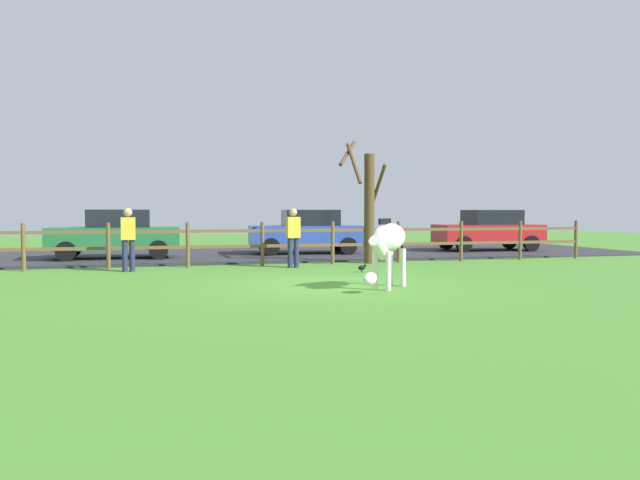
{
  "coord_description": "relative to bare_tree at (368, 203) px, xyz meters",
  "views": [
    {
      "loc": [
        -3.49,
        -12.35,
        1.55
      ],
      "look_at": [
        0.03,
        0.81,
        0.92
      ],
      "focal_mm": 34.5,
      "sensor_mm": 36.0,
      "label": 1
    }
  ],
  "objects": [
    {
      "name": "paddock_fence",
      "position": [
        -3.19,
        -0.02,
        -1.1
      ],
      "size": [
        21.0,
        0.11,
        1.25
      ],
      "color": "brown",
      "rests_on": "ground_plane"
    },
    {
      "name": "visitor_right_of_tree",
      "position": [
        -6.82,
        -0.85,
        -0.91
      ],
      "size": [
        0.37,
        0.24,
        1.64
      ],
      "color": "#232847",
      "rests_on": "ground_plane"
    },
    {
      "name": "parked_car_blue",
      "position": [
        -0.9,
        3.93,
        -0.97
      ],
      "size": [
        4.11,
        2.11,
        1.56
      ],
      "color": "#2D4CAD",
      "rests_on": "parking_asphalt"
    },
    {
      "name": "ground_plane",
      "position": [
        -2.64,
        -5.02,
        -1.82
      ],
      "size": [
        60.0,
        60.0,
        0.0
      ],
      "primitive_type": "plane",
      "color": "#47842D"
    },
    {
      "name": "parked_car_red",
      "position": [
        6.28,
        3.79,
        -0.97
      ],
      "size": [
        4.12,
        2.12,
        1.56
      ],
      "color": "red",
      "rests_on": "parking_asphalt"
    },
    {
      "name": "visitor_left_of_tree",
      "position": [
        -2.47,
        -0.84,
        -0.91
      ],
      "size": [
        0.38,
        0.25,
        1.64
      ],
      "color": "#232847",
      "rests_on": "ground_plane"
    },
    {
      "name": "parking_asphalt",
      "position": [
        -2.64,
        4.28,
        -1.79
      ],
      "size": [
        28.0,
        7.4,
        0.05
      ],
      "primitive_type": "cube",
      "color": "#2D2D33",
      "rests_on": "ground_plane"
    },
    {
      "name": "crow_on_grass",
      "position": [
        -1.08,
        -2.63,
        -1.69
      ],
      "size": [
        0.22,
        0.1,
        0.2
      ],
      "color": "black",
      "rests_on": "ground_plane"
    },
    {
      "name": "zebra",
      "position": [
        -1.63,
        -5.84,
        -0.89
      ],
      "size": [
        1.48,
        1.53,
        1.41
      ],
      "color": "white",
      "rests_on": "ground_plane"
    },
    {
      "name": "parked_car_green",
      "position": [
        -7.39,
        3.3,
        -0.97
      ],
      "size": [
        4.03,
        1.94,
        1.56
      ],
      "color": "#236B38",
      "rests_on": "parking_asphalt"
    },
    {
      "name": "bare_tree",
      "position": [
        0.0,
        0.0,
        0.0
      ],
      "size": [
        1.47,
        1.58,
        3.75
      ],
      "color": "#513A23",
      "rests_on": "ground_plane"
    }
  ]
}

